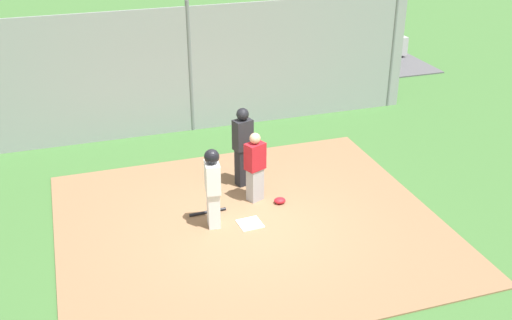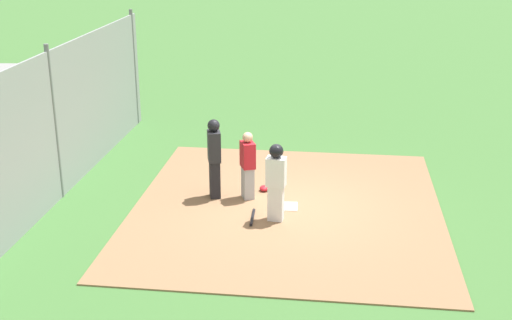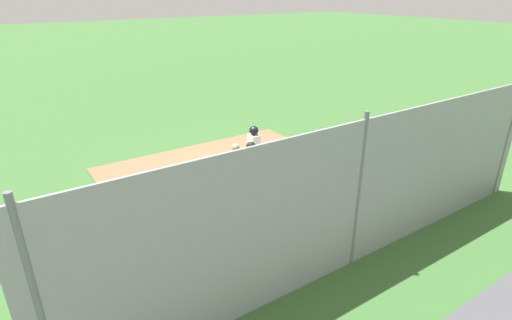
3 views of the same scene
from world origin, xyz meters
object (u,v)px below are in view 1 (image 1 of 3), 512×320
(parked_car_silver, at_px, (344,42))
(parked_car_white, at_px, (251,44))
(umpire, at_px, (243,145))
(catcher_mask, at_px, (280,201))
(runner, at_px, (213,184))
(home_plate, at_px, (250,224))
(baseball_bat, at_px, (208,212))
(catcher, at_px, (255,166))

(parked_car_silver, relative_size, parked_car_white, 1.01)
(umpire, height_order, catcher_mask, umpire)
(runner, relative_size, catcher_mask, 6.67)
(umpire, xyz_separation_m, parked_car_white, (-2.95, -8.70, -0.34))
(catcher_mask, xyz_separation_m, parked_car_silver, (-5.66, -8.97, 0.52))
(home_plate, relative_size, parked_car_white, 0.10)
(catcher_mask, bearing_deg, parked_car_silver, -122.26)
(baseball_bat, distance_m, parked_car_silver, 11.44)
(home_plate, distance_m, catcher, 1.22)
(runner, relative_size, parked_car_silver, 0.37)
(catcher_mask, bearing_deg, runner, 15.15)
(catcher, xyz_separation_m, umpire, (0.04, -0.71, 0.16))
(parked_car_white, bearing_deg, baseball_bat, -115.86)
(umpire, relative_size, catcher_mask, 7.29)
(umpire, height_order, parked_car_silver, umpire)
(catcher, bearing_deg, baseball_bat, -100.56)
(umpire, xyz_separation_m, runner, (1.02, 1.42, -0.02))
(catcher, relative_size, umpire, 0.85)
(umpire, distance_m, parked_car_silver, 10.04)
(runner, bearing_deg, home_plate, -8.26)
(baseball_bat, distance_m, parked_car_white, 10.46)
(parked_car_white, bearing_deg, umpire, -112.19)
(runner, distance_m, parked_car_silver, 11.79)
(umpire, bearing_deg, runner, -51.57)
(catcher, bearing_deg, parked_car_silver, 121.55)
(catcher, relative_size, runner, 0.93)
(catcher_mask, height_order, parked_car_white, parked_car_white)
(runner, height_order, parked_car_silver, runner)
(home_plate, distance_m, catcher_mask, 1.00)
(baseball_bat, relative_size, catcher_mask, 3.11)
(catcher, height_order, umpire, umpire)
(catcher_mask, relative_size, parked_car_silver, 0.06)
(baseball_bat, height_order, parked_car_silver, parked_car_silver)
(baseball_bat, bearing_deg, catcher_mask, -5.30)
(catcher, xyz_separation_m, parked_car_silver, (-6.09, -8.66, -0.18))
(catcher, bearing_deg, catcher_mask, 31.10)
(home_plate, xyz_separation_m, parked_car_white, (-3.30, -10.30, 0.57))
(catcher, height_order, parked_car_silver, catcher)
(runner, bearing_deg, parked_car_white, 75.09)
(runner, xyz_separation_m, catcher_mask, (-1.49, -0.40, -0.85))
(catcher, xyz_separation_m, catcher_mask, (-0.43, 0.31, -0.70))
(home_plate, distance_m, runner, 1.13)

